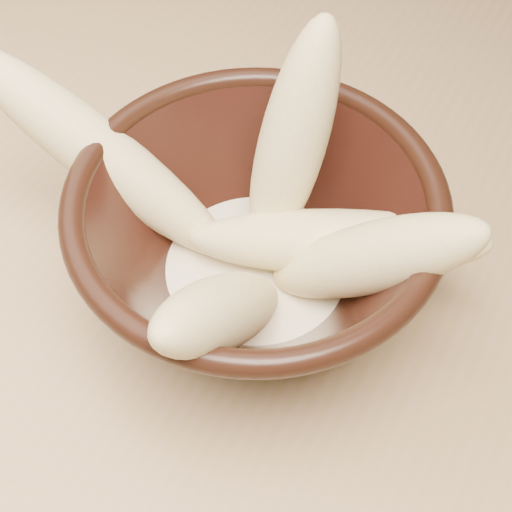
# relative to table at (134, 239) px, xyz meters

# --- Properties ---
(table) EXTENTS (1.20, 0.80, 0.75)m
(table) POSITION_rel_table_xyz_m (0.00, 0.00, 0.00)
(table) COLOR tan
(table) RESTS_ON ground
(bowl) EXTENTS (0.22, 0.22, 0.12)m
(bowl) POSITION_rel_table_xyz_m (0.15, -0.05, 0.15)
(bowl) COLOR black
(bowl) RESTS_ON table
(milk_puddle) EXTENTS (0.13, 0.13, 0.02)m
(milk_puddle) POSITION_rel_table_xyz_m (0.15, -0.05, 0.12)
(milk_puddle) COLOR beige
(milk_puddle) RESTS_ON bowl
(banana_upright) EXTENTS (0.05, 0.10, 0.16)m
(banana_upright) POSITION_rel_table_xyz_m (0.15, -0.01, 0.20)
(banana_upright) COLOR #D3BE7C
(banana_upright) RESTS_ON bowl
(banana_left) EXTENTS (0.19, 0.05, 0.15)m
(banana_left) POSITION_rel_table_xyz_m (0.04, -0.06, 0.18)
(banana_left) COLOR #D3BE7C
(banana_left) RESTS_ON bowl
(banana_right) EXTENTS (0.14, 0.06, 0.13)m
(banana_right) POSITION_rel_table_xyz_m (0.22, -0.05, 0.17)
(banana_right) COLOR #D3BE7C
(banana_right) RESTS_ON bowl
(banana_across) EXTENTS (0.19, 0.11, 0.05)m
(banana_across) POSITION_rel_table_xyz_m (0.19, -0.03, 0.15)
(banana_across) COLOR #D3BE7C
(banana_across) RESTS_ON bowl
(banana_front) EXTENTS (0.05, 0.13, 0.13)m
(banana_front) POSITION_rel_table_xyz_m (0.16, -0.12, 0.17)
(banana_front) COLOR #D3BE7C
(banana_front) RESTS_ON bowl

